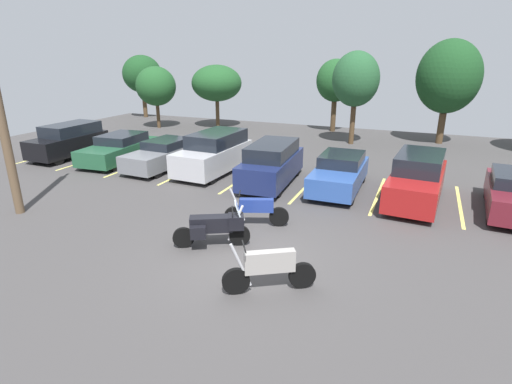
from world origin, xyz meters
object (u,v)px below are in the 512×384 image
object	(u,v)px
car_green	(120,148)
car_grey	(165,154)
car_black	(69,140)
motorcycle_second	(256,210)
car_red	(417,179)
motorcycle_touring	(214,226)
car_navy	(272,164)
car_blue	(340,173)
car_silver	(214,153)
motorcycle_third	(269,269)

from	to	relation	value
car_green	car_grey	distance (m)	2.88
car_black	motorcycle_second	bearing A→B (deg)	-19.95
car_green	car_red	size ratio (longest dim) A/B	0.96
motorcycle_touring	car_green	world-z (taller)	car_green
car_red	car_green	bearing A→B (deg)	178.38
motorcycle_second	car_navy	distance (m)	4.65
motorcycle_second	car_blue	size ratio (longest dim) A/B	0.46
car_black	car_silver	xyz separation A→B (m)	(8.80, 0.36, 0.04)
car_blue	motorcycle_third	bearing A→B (deg)	-89.79
motorcycle_third	car_grey	size ratio (longest dim) A/B	0.41
motorcycle_third	car_grey	xyz separation A→B (m)	(-8.75, 8.37, 0.08)
motorcycle_second	car_black	xyz separation A→B (m)	(-13.10, 4.75, 0.36)
car_blue	car_grey	bearing A→B (deg)	179.23
motorcycle_third	car_blue	size ratio (longest dim) A/B	0.45
motorcycle_touring	car_black	world-z (taller)	car_black
motorcycle_second	car_blue	bearing A→B (deg)	70.03
car_black	car_navy	distance (m)	11.96
car_green	car_blue	distance (m)	11.60
car_red	motorcycle_touring	bearing A→B (deg)	-129.49
car_navy	car_grey	bearing A→B (deg)	175.73
motorcycle_touring	car_grey	size ratio (longest dim) A/B	0.43
car_black	car_green	world-z (taller)	car_black
car_blue	car_red	size ratio (longest dim) A/B	0.89
motorcycle_second	motorcycle_third	xyz separation A→B (m)	(1.78, -3.44, 0.05)
car_grey	car_red	world-z (taller)	car_red
car_navy	car_green	bearing A→B (deg)	176.77
car_grey	car_blue	bearing A→B (deg)	-0.77
motorcycle_third	car_silver	bearing A→B (deg)	125.39
car_green	car_red	xyz separation A→B (m)	(14.60, -0.41, 0.19)
motorcycle_third	car_green	bearing A→B (deg)	144.07
motorcycle_third	car_blue	bearing A→B (deg)	90.21
motorcycle_second	car_black	world-z (taller)	car_black
motorcycle_third	car_silver	xyz separation A→B (m)	(-6.08, 8.56, 0.35)
motorcycle_second	car_grey	world-z (taller)	car_grey
motorcycle_second	car_navy	bearing A→B (deg)	104.30
car_grey	car_red	size ratio (longest dim) A/B	0.96
car_silver	motorcycle_third	bearing A→B (deg)	-54.61
car_blue	car_red	world-z (taller)	car_red
motorcycle_second	car_red	bearing A→B (deg)	43.92
car_silver	car_blue	bearing A→B (deg)	-2.88
motorcycle_touring	car_silver	distance (m)	7.92
car_green	car_blue	world-z (taller)	car_blue
car_green	car_navy	bearing A→B (deg)	-3.23
motorcycle_second	car_black	size ratio (longest dim) A/B	0.47
motorcycle_second	car_grey	bearing A→B (deg)	144.72
car_silver	car_blue	distance (m)	6.06
motorcycle_second	car_grey	size ratio (longest dim) A/B	0.42
car_green	car_blue	bearing A→B (deg)	-0.86
car_navy	car_blue	size ratio (longest dim) A/B	1.07
motorcycle_touring	car_black	size ratio (longest dim) A/B	0.48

